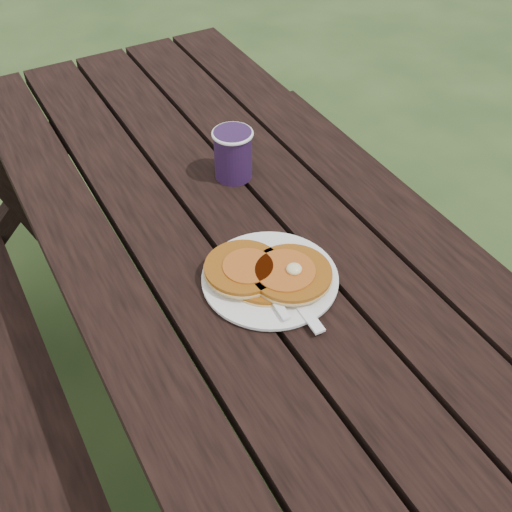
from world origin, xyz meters
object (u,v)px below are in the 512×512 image
plate (270,279)px  pancake_stack (269,272)px  coffee_cup (233,152)px  picnic_table (246,348)px

plate → pancake_stack: (-0.00, -0.00, 0.02)m
plate → pancake_stack: pancake_stack is taller
plate → coffee_cup: 0.34m
picnic_table → plate: plate is taller
pancake_stack → coffee_cup: 0.34m
picnic_table → coffee_cup: (0.07, 0.17, 0.45)m
picnic_table → coffee_cup: size_ratio=15.80×
plate → pancake_stack: 0.02m
pancake_stack → coffee_cup: size_ratio=1.90×
picnic_table → pancake_stack: bearing=-101.6°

